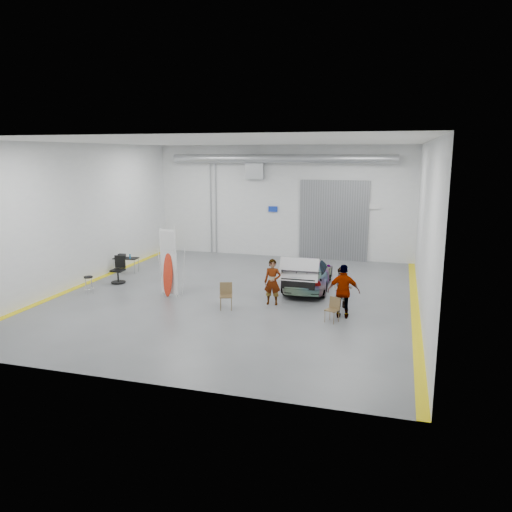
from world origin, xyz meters
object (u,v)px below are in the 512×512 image
(work_table, at_px, (125,258))
(office_chair, at_px, (119,271))
(person_a, at_px, (273,282))
(folding_chair_far, at_px, (332,315))
(sedan_car, at_px, (308,273))
(person_c, at_px, (344,291))
(person_b, at_px, (342,288))
(folding_chair_near, at_px, (226,301))
(surfboard_display, at_px, (169,268))
(shop_stool, at_px, (89,285))

(work_table, distance_m, office_chair, 1.95)
(person_a, distance_m, folding_chair_far, 2.85)
(sedan_car, height_order, folding_chair_far, sedan_car)
(person_c, height_order, office_chair, person_c)
(person_b, relative_size, office_chair, 1.33)
(folding_chair_near, xyz_separation_m, work_table, (-6.52, 4.04, 0.41))
(surfboard_display, bearing_deg, person_a, 15.34)
(person_a, xyz_separation_m, person_c, (2.72, -0.81, 0.07))
(folding_chair_far, bearing_deg, shop_stool, -162.13)
(sedan_car, bearing_deg, folding_chair_far, 107.62)
(sedan_car, bearing_deg, person_b, 120.74)
(person_b, relative_size, shop_stool, 2.13)
(person_b, xyz_separation_m, shop_stool, (-10.02, -0.86, -0.41))
(folding_chair_near, height_order, shop_stool, folding_chair_near)
(sedan_car, bearing_deg, shop_stool, 18.93)
(person_c, xyz_separation_m, office_chair, (-9.97, 2.03, -0.43))
(folding_chair_near, bearing_deg, folding_chair_far, -23.92)
(person_b, distance_m, folding_chair_far, 1.64)
(person_b, distance_m, office_chair, 9.87)
(folding_chair_far, xyz_separation_m, office_chair, (-9.67, 2.61, 0.25))
(person_b, height_order, surfboard_display, surfboard_display)
(folding_chair_near, height_order, folding_chair_far, folding_chair_near)
(sedan_car, distance_m, person_b, 3.05)
(person_c, bearing_deg, folding_chair_near, 0.08)
(surfboard_display, bearing_deg, person_b, 16.18)
(sedan_car, height_order, surfboard_display, surfboard_display)
(person_c, height_order, surfboard_display, surfboard_display)
(folding_chair_far, distance_m, shop_stool, 9.90)
(folding_chair_near, relative_size, work_table, 0.80)
(person_a, bearing_deg, folding_chair_far, -34.32)
(surfboard_display, bearing_deg, work_table, 154.91)
(person_b, bearing_deg, folding_chair_far, -98.23)
(person_a, relative_size, folding_chair_far, 2.08)
(sedan_car, xyz_separation_m, person_a, (-0.86, -2.69, 0.22))
(person_a, distance_m, work_table, 8.54)
(shop_stool, bearing_deg, person_b, 4.91)
(folding_chair_far, bearing_deg, office_chair, -173.24)
(person_a, height_order, office_chair, person_a)
(surfboard_display, xyz_separation_m, work_table, (-3.84, 3.11, -0.44))
(person_a, height_order, person_c, person_c)
(person_b, xyz_separation_m, office_chair, (-9.81, 1.06, -0.26))
(person_b, height_order, shop_stool, person_b)
(surfboard_display, height_order, folding_chair_near, surfboard_display)
(person_b, xyz_separation_m, folding_chair_near, (-4.04, -1.20, -0.48))
(sedan_car, relative_size, person_c, 2.37)
(folding_chair_near, bearing_deg, sedan_car, 39.22)
(work_table, bearing_deg, surfboard_display, -39.01)
(person_b, distance_m, work_table, 10.94)
(office_chair, bearing_deg, person_a, -12.38)
(folding_chair_far, height_order, office_chair, office_chair)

